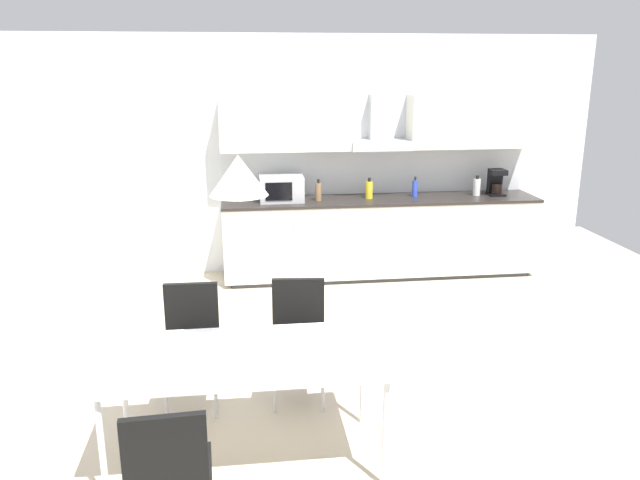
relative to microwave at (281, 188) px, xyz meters
The scene contains 16 objects.
ground_plane 2.83m from the microwave, 91.30° to the right, with size 9.35×8.84×0.02m, color beige.
wall_back 0.48m from the microwave, 99.17° to the left, with size 7.48×0.10×2.69m, color silver.
kitchen_counter 1.27m from the microwave, ahead, with size 3.57×0.67×0.90m.
backsplash_tile 1.17m from the microwave, 15.37° to the left, with size 3.55×0.02×0.51m, color silver.
upper_wall_cabinets 1.32m from the microwave, ahead, with size 3.55×0.40×0.60m.
microwave is the anchor object (origin of this frame).
coffee_maker 2.48m from the microwave, ahead, with size 0.18×0.19×0.30m.
bottle_brown 0.41m from the microwave, ahead, with size 0.07×0.07×0.24m.
bottle_blue 1.53m from the microwave, ahead, with size 0.06×0.06×0.23m.
bottle_yellow 0.99m from the microwave, ahead, with size 0.08×0.08×0.23m.
bottle_white 2.25m from the microwave, ahead, with size 0.08×0.08×0.23m.
dining_table 3.44m from the microwave, 97.46° to the right, with size 1.67×0.78×0.73m.
chair_far_right 2.67m from the microwave, 91.30° to the right, with size 0.44×0.44×0.87m.
chair_near_left 4.27m from the microwave, 101.08° to the right, with size 0.42×0.42×0.87m.
chair_far_left 2.79m from the microwave, 107.38° to the right, with size 0.41×0.41×0.87m.
pendant_lamp 3.50m from the microwave, 97.46° to the right, with size 0.32×0.32×0.22m, color silver.
Camera 1 is at (-0.36, -4.12, 2.36)m, focal length 35.00 mm.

